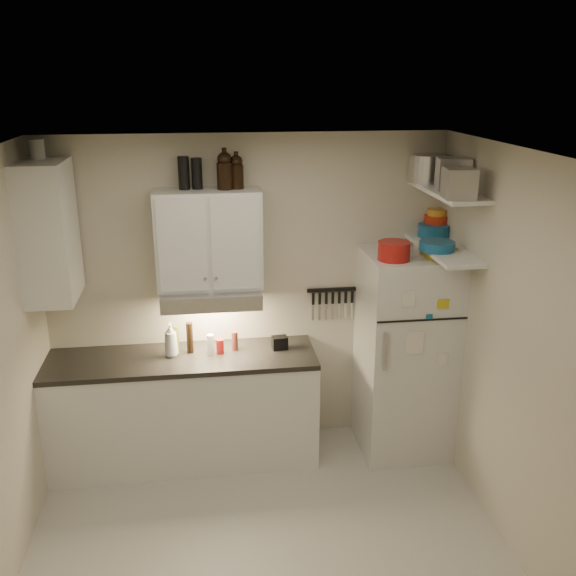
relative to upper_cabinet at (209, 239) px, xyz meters
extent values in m
cube|color=#B9B5AA|center=(0.30, -1.33, -1.84)|extent=(3.20, 3.00, 0.02)
cube|color=silver|center=(0.30, -1.33, 0.78)|extent=(3.20, 3.00, 0.02)
cube|color=beige|center=(0.30, 0.18, -0.53)|extent=(3.20, 0.02, 2.60)
cube|color=beige|center=(1.91, -1.33, -0.53)|extent=(0.02, 3.00, 2.60)
cube|color=white|center=(-0.25, -0.14, -1.39)|extent=(2.10, 0.60, 0.88)
cube|color=black|center=(-0.25, -0.14, -0.93)|extent=(2.10, 0.62, 0.04)
cube|color=white|center=(0.00, 0.00, 0.00)|extent=(0.80, 0.33, 0.75)
cube|color=white|center=(-1.14, -0.14, 0.12)|extent=(0.33, 0.55, 1.00)
cube|color=silver|center=(0.00, -0.06, -0.44)|extent=(0.76, 0.46, 0.12)
cube|color=silver|center=(1.55, -0.18, -0.98)|extent=(0.70, 0.68, 1.70)
cube|color=white|center=(1.75, -0.31, 0.38)|extent=(0.30, 0.95, 0.03)
cube|color=white|center=(1.75, -0.31, -0.07)|extent=(0.30, 0.95, 0.03)
cube|color=black|center=(1.00, 0.15, -0.51)|extent=(0.42, 0.02, 0.03)
cylinder|color=#A21612|center=(1.36, -0.33, -0.06)|extent=(0.31, 0.31, 0.14)
cube|color=gold|center=(1.72, -0.28, -0.08)|extent=(0.22, 0.27, 0.09)
cylinder|color=silver|center=(1.59, -0.20, -0.07)|extent=(0.08, 0.08, 0.11)
cylinder|color=silver|center=(1.71, 0.04, 0.50)|extent=(0.37, 0.37, 0.21)
cube|color=#AAAAAD|center=(1.78, -0.31, 0.50)|extent=(0.26, 0.25, 0.23)
cube|color=#AAAAAD|center=(1.69, -0.65, 0.49)|extent=(0.23, 0.23, 0.20)
cylinder|color=#185784|center=(1.79, 0.03, 0.00)|extent=(0.25, 0.25, 0.10)
cylinder|color=red|center=(1.84, 0.10, 0.08)|extent=(0.20, 0.20, 0.06)
cylinder|color=orange|center=(1.84, 0.10, 0.13)|extent=(0.16, 0.16, 0.05)
cylinder|color=#185784|center=(1.67, -0.38, -0.02)|extent=(0.33, 0.33, 0.07)
cylinder|color=black|center=(-0.07, 0.05, 0.49)|extent=(0.10, 0.10, 0.23)
cylinder|color=black|center=(-0.16, 0.05, 0.50)|extent=(0.10, 0.10, 0.24)
cylinder|color=silver|center=(-1.17, -0.01, 0.69)|extent=(0.10, 0.10, 0.14)
imported|color=white|center=(-0.33, -0.11, -0.75)|extent=(0.14, 0.14, 0.31)
cylinder|color=maroon|center=(0.17, -0.06, -0.83)|extent=(0.06, 0.06, 0.16)
cylinder|color=olive|center=(-0.29, -0.07, -0.79)|extent=(0.06, 0.06, 0.23)
cylinder|color=black|center=(-0.18, -0.06, -0.78)|extent=(0.06, 0.06, 0.25)
cylinder|color=silver|center=(-0.02, -0.11, -0.82)|extent=(0.06, 0.06, 0.16)
cylinder|color=#A21612|center=(0.05, -0.11, -0.85)|extent=(0.07, 0.07, 0.12)
cube|color=black|center=(0.53, -0.09, -0.85)|extent=(0.13, 0.10, 0.10)
camera|label=1|loc=(-0.05, -4.78, 1.20)|focal=40.00mm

